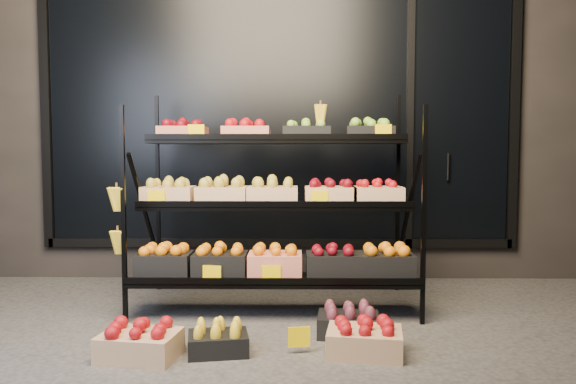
{
  "coord_description": "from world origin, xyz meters",
  "views": [
    {
      "loc": [
        0.15,
        -3.62,
        1.18
      ],
      "look_at": [
        0.1,
        0.55,
        0.89
      ],
      "focal_mm": 35.0,
      "sensor_mm": 36.0,
      "label": 1
    }
  ],
  "objects_px": {
    "floor_crate_midleft": "(218,339)",
    "floor_crate_midright": "(364,338)",
    "display_rack": "(274,205)",
    "floor_crate_left": "(140,341)"
  },
  "relations": [
    {
      "from": "floor_crate_left",
      "to": "floor_crate_midleft",
      "type": "bearing_deg",
      "value": 19.38
    },
    {
      "from": "floor_crate_midright",
      "to": "display_rack",
      "type": "bearing_deg",
      "value": 127.59
    },
    {
      "from": "floor_crate_midleft",
      "to": "floor_crate_midright",
      "type": "xyz_separation_m",
      "value": [
        0.86,
        -0.0,
        0.01
      ]
    },
    {
      "from": "floor_crate_midleft",
      "to": "floor_crate_midright",
      "type": "height_order",
      "value": "floor_crate_midright"
    },
    {
      "from": "floor_crate_midright",
      "to": "floor_crate_left",
      "type": "bearing_deg",
      "value": -168.5
    },
    {
      "from": "display_rack",
      "to": "floor_crate_left",
      "type": "xyz_separation_m",
      "value": [
        -0.73,
        -1.08,
        -0.69
      ]
    },
    {
      "from": "display_rack",
      "to": "floor_crate_midright",
      "type": "height_order",
      "value": "display_rack"
    },
    {
      "from": "floor_crate_left",
      "to": "floor_crate_midright",
      "type": "relative_size",
      "value": 1.01
    },
    {
      "from": "floor_crate_left",
      "to": "display_rack",
      "type": "bearing_deg",
      "value": 64.97
    },
    {
      "from": "display_rack",
      "to": "floor_crate_midright",
      "type": "distance_m",
      "value": 1.34
    }
  ]
}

